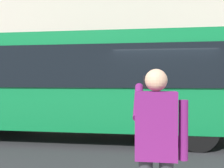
{
  "coord_description": "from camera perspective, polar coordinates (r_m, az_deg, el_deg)",
  "views": [
    {
      "loc": [
        0.32,
        7.48,
        1.74
      ],
      "look_at": [
        1.48,
        -0.39,
        1.62
      ],
      "focal_mm": 42.61,
      "sensor_mm": 36.0,
      "label": 1
    }
  ],
  "objects": [
    {
      "name": "ground_plane",
      "position": [
        7.69,
        10.8,
        -12.26
      ],
      "size": [
        60.0,
        60.0,
        0.0
      ],
      "primitive_type": "plane",
      "color": "#2B2B2D"
    },
    {
      "name": "building_facade_far",
      "position": [
        14.9,
        9.76,
        17.39
      ],
      "size": [
        28.0,
        1.55,
        12.0
      ],
      "color": "beige",
      "rests_on": "ground_plane"
    },
    {
      "name": "red_bus",
      "position": [
        8.01,
        -5.35,
        0.43
      ],
      "size": [
        9.05,
        2.54,
        3.08
      ],
      "color": "#0F7238",
      "rests_on": "ground_plane"
    },
    {
      "name": "pedestrian_photographer",
      "position": [
        2.7,
        9.5,
        -12.02
      ],
      "size": [
        0.53,
        0.52,
        1.7
      ],
      "color": "#2D2D33",
      "rests_on": "sidewalk_curb"
    }
  ]
}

